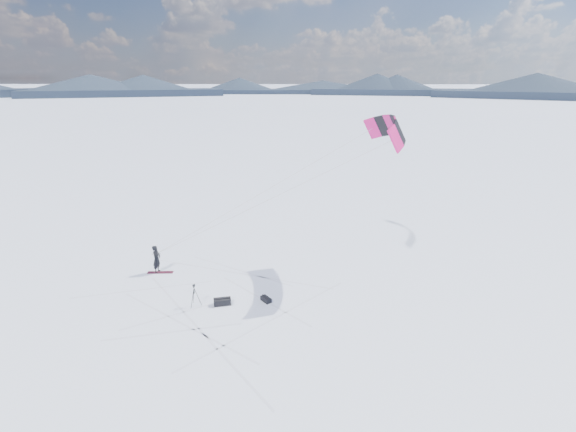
# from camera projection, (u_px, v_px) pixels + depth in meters

# --- Properties ---
(ground) EXTENTS (1800.00, 1800.00, 0.00)m
(ground) POSITION_uv_depth(u_px,v_px,m) (192.00, 299.00, 24.19)
(ground) COLOR white
(horizon_hills) EXTENTS (704.47, 706.88, 8.08)m
(horizon_hills) POSITION_uv_depth(u_px,v_px,m) (188.00, 249.00, 23.20)
(horizon_hills) COLOR black
(horizon_hills) RESTS_ON ground
(snow_tracks) EXTENTS (17.62, 14.39, 0.01)m
(snow_tracks) POSITION_uv_depth(u_px,v_px,m) (178.00, 305.00, 23.54)
(snow_tracks) COLOR silver
(snow_tracks) RESTS_ON ground
(snowkiter) EXTENTS (0.53, 0.73, 1.88)m
(snowkiter) POSITION_uv_depth(u_px,v_px,m) (158.00, 272.00, 27.57)
(snowkiter) COLOR black
(snowkiter) RESTS_ON ground
(snowboard) EXTENTS (1.69, 0.45, 0.04)m
(snowboard) POSITION_uv_depth(u_px,v_px,m) (160.00, 272.00, 27.49)
(snowboard) COLOR maroon
(snowboard) RESTS_ON ground
(tripod) EXTENTS (0.60, 0.67, 1.31)m
(tripod) POSITION_uv_depth(u_px,v_px,m) (194.00, 292.00, 23.27)
(tripod) COLOR black
(tripod) RESTS_ON ground
(gear_bag_a) EXTENTS (1.05, 0.68, 0.43)m
(gear_bag_a) POSITION_uv_depth(u_px,v_px,m) (222.00, 302.00, 23.57)
(gear_bag_a) COLOR black
(gear_bag_a) RESTS_ON ground
(gear_bag_b) EXTENTS (0.71, 0.75, 0.32)m
(gear_bag_b) POSITION_uv_depth(u_px,v_px,m) (266.00, 299.00, 23.92)
(gear_bag_b) COLOR black
(gear_bag_b) RESTS_ON ground
(power_kite) EXTENTS (15.87, 5.91, 8.80)m
(power_kite) POSITION_uv_depth(u_px,v_px,m) (389.00, 130.00, 25.41)
(power_kite) COLOR #D11369
(power_kite) RESTS_ON ground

